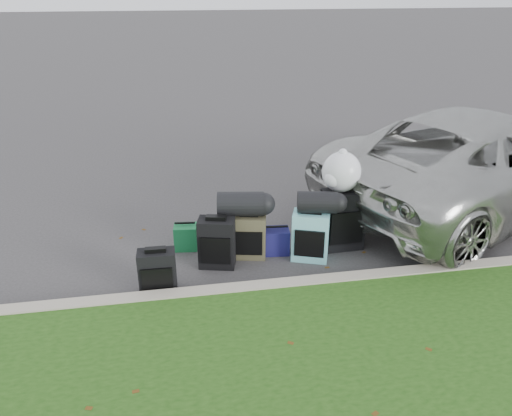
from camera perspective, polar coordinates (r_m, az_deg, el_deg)
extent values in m
plane|color=#383535|center=(6.70, 1.14, -4.92)|extent=(120.00, 120.00, 0.00)
cube|color=#9E937F|center=(5.83, 3.03, -9.05)|extent=(120.00, 0.18, 0.15)
imported|color=#B7B7B2|center=(8.56, 24.62, 5.10)|extent=(6.08, 4.46, 1.53)
cube|color=black|center=(5.85, -11.20, -7.17)|extent=(0.43, 0.24, 0.53)
cube|color=black|center=(6.24, -4.49, -3.98)|extent=(0.50, 0.37, 0.64)
cube|color=#3C3825|center=(6.45, -0.77, -3.23)|extent=(0.47, 0.35, 0.58)
cube|color=#5DB1B5|center=(6.41, 6.23, -3.21)|extent=(0.52, 0.41, 0.65)
cube|color=black|center=(6.72, 9.82, -1.29)|extent=(0.55, 0.35, 0.81)
cube|color=#1A753D|center=(6.75, -8.04, -3.30)|extent=(0.32, 0.27, 0.34)
cube|color=#181752|center=(6.59, 2.38, -3.78)|extent=(0.34, 0.28, 0.34)
cylinder|color=black|center=(6.26, -1.77, 0.47)|extent=(0.62, 0.40, 0.31)
cylinder|color=black|center=(6.23, 7.01, 0.66)|extent=(0.54, 0.38, 0.28)
sphere|color=white|center=(6.48, 9.74, 4.09)|extent=(0.51, 0.51, 0.51)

